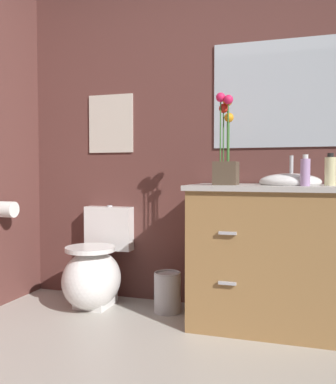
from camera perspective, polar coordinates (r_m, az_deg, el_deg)
The scene contains 10 objects.
wall_back at distance 3.03m, azimuth 11.44°, elevation 8.51°, with size 4.65×0.05×2.50m, color brown.
toilet at distance 3.12m, azimuth -9.53°, elevation -10.25°, with size 0.38×0.59×0.69m.
vanity_cabinet at distance 2.72m, azimuth 13.06°, elevation -7.93°, with size 0.94×0.56×1.04m.
flower_vase at distance 2.65m, azimuth 7.59°, elevation 4.68°, with size 0.14×0.14×0.55m.
soap_bottle at distance 2.55m, azimuth 17.52°, elevation 2.56°, with size 0.05×0.05×0.18m.
lotion_bottle at distance 2.67m, azimuth 20.47°, elevation 2.63°, with size 0.06×0.06×0.19m.
trash_bin at distance 2.98m, azimuth -0.07°, elevation -12.94°, with size 0.18×0.18×0.27m.
wall_poster at distance 3.30m, azimuth -7.49°, elevation 8.85°, with size 0.35×0.01×0.43m, color beige.
wall_mirror at distance 3.01m, azimuth 13.73°, elevation 12.36°, with size 0.80×0.01×0.70m, color #B2BCC6.
toilet_paper_roll at distance 3.20m, azimuth -20.24°, elevation -2.15°, with size 0.11×0.11×0.11m, color white.
Camera 1 is at (0.55, -1.21, 0.94)m, focal length 40.76 mm.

